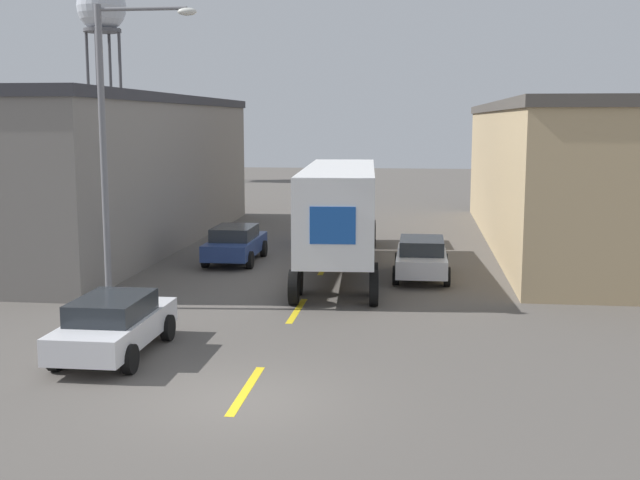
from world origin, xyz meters
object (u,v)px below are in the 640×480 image
(parked_car_left_near, at_px, (114,324))
(water_tower, at_px, (102,12))
(parked_car_left_far, at_px, (235,243))
(semi_truck, at_px, (341,206))
(parked_car_right_mid, at_px, (421,257))
(street_lamp, at_px, (114,136))

(parked_car_left_near, distance_m, water_tower, 60.41)
(water_tower, bearing_deg, parked_car_left_far, -62.25)
(semi_truck, height_order, parked_car_right_mid, semi_truck)
(parked_car_right_mid, relative_size, parked_car_left_near, 1.00)
(parked_car_right_mid, height_order, street_lamp, street_lamp)
(parked_car_right_mid, xyz_separation_m, parked_car_left_near, (-7.41, -10.57, 0.00))
(semi_truck, bearing_deg, water_tower, 118.28)
(semi_truck, xyz_separation_m, parked_car_left_near, (-4.34, -12.21, -1.63))
(parked_car_left_near, bearing_deg, parked_car_right_mid, 54.95)
(water_tower, bearing_deg, street_lamp, -67.96)
(parked_car_left_far, relative_size, water_tower, 0.25)
(semi_truck, distance_m, street_lamp, 9.98)
(parked_car_right_mid, height_order, parked_car_left_far, same)
(semi_truck, relative_size, parked_car_left_near, 3.26)
(semi_truck, xyz_separation_m, parked_car_right_mid, (3.08, -1.64, -1.63))
(parked_car_right_mid, xyz_separation_m, street_lamp, (-9.09, -5.82, 4.42))
(parked_car_left_near, xyz_separation_m, street_lamp, (-1.68, 4.75, 4.42))
(parked_car_left_far, bearing_deg, street_lamp, -101.52)
(parked_car_left_far, xyz_separation_m, water_tower, (-21.79, 41.41, 14.64))
(semi_truck, distance_m, parked_car_right_mid, 3.85)
(water_tower, bearing_deg, semi_truck, -58.24)
(semi_truck, relative_size, water_tower, 0.80)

